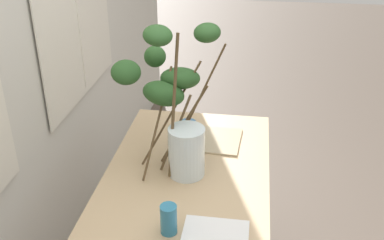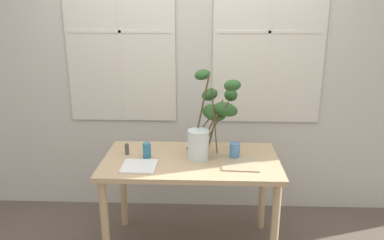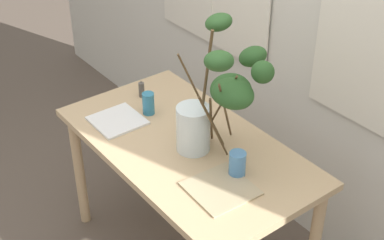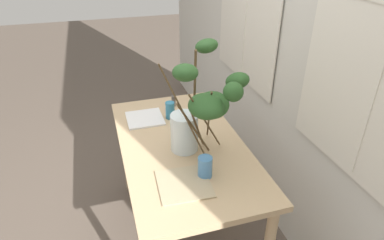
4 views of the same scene
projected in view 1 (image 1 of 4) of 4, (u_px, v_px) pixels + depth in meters
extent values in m
cube|color=tan|center=(185.00, 184.00, 2.00)|extent=(1.33, 0.73, 0.04)
cylinder|color=tan|center=(253.00, 183.00, 2.67)|extent=(0.06, 0.06, 0.74)
cylinder|color=tan|center=(151.00, 174.00, 2.75)|extent=(0.06, 0.06, 0.74)
cylinder|color=silver|center=(187.00, 152.00, 1.99)|extent=(0.16, 0.16, 0.23)
cylinder|color=silver|center=(188.00, 166.00, 2.02)|extent=(0.14, 0.14, 0.07)
cylinder|color=brown|center=(157.00, 123.00, 1.99)|extent=(0.29, 0.10, 0.43)
ellipsoid|color=#285123|center=(126.00, 72.00, 1.95)|extent=(0.18, 0.18, 0.15)
cylinder|color=brown|center=(176.00, 133.00, 2.02)|extent=(0.14, 0.13, 0.33)
ellipsoid|color=#285123|center=(164.00, 93.00, 2.01)|extent=(0.28, 0.28, 0.16)
cylinder|color=brown|center=(171.00, 114.00, 2.05)|extent=(0.20, 0.26, 0.45)
ellipsoid|color=#285123|center=(155.00, 56.00, 2.07)|extent=(0.16, 0.15, 0.13)
cylinder|color=brown|center=(174.00, 108.00, 1.91)|extent=(0.14, 0.04, 0.62)
ellipsoid|color=#285123|center=(158.00, 35.00, 1.79)|extent=(0.15, 0.15, 0.11)
cylinder|color=brown|center=(197.00, 103.00, 2.00)|extent=(0.06, 0.25, 0.57)
ellipsoid|color=#285123|center=(207.00, 33.00, 1.97)|extent=(0.15, 0.15, 0.10)
cylinder|color=brown|center=(184.00, 125.00, 2.04)|extent=(0.08, 0.21, 0.37)
ellipsoid|color=#285123|center=(180.00, 78.00, 2.05)|extent=(0.24, 0.23, 0.14)
cylinder|color=teal|center=(169.00, 219.00, 1.67)|extent=(0.06, 0.06, 0.12)
cylinder|color=#4C84BC|center=(188.00, 132.00, 2.26)|extent=(0.08, 0.08, 0.12)
cube|color=tan|center=(214.00, 140.00, 2.30)|extent=(0.28, 0.28, 0.01)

